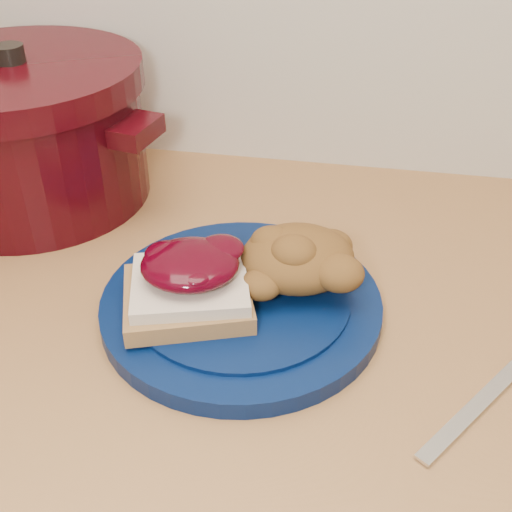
% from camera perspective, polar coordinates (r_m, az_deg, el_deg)
% --- Properties ---
extents(plate, '(0.30, 0.30, 0.02)m').
position_cam_1_polar(plate, '(0.59, -1.32, -4.33)').
color(plate, '#04143D').
rests_on(plate, wood_countertop).
extents(sandwich, '(0.13, 0.12, 0.05)m').
position_cam_1_polar(sandwich, '(0.55, -5.98, -2.34)').
color(sandwich, olive).
rests_on(sandwich, plate).
extents(stuffing_mound, '(0.12, 0.11, 0.05)m').
position_cam_1_polar(stuffing_mound, '(0.58, 3.71, -0.20)').
color(stuffing_mound, brown).
rests_on(stuffing_mound, plate).
extents(butter_knife, '(0.11, 0.14, 0.00)m').
position_cam_1_polar(butter_knife, '(0.54, 19.44, -12.07)').
color(butter_knife, silver).
rests_on(butter_knife, wood_countertop).
extents(dutch_oven, '(0.33, 0.32, 0.18)m').
position_cam_1_polar(dutch_oven, '(0.78, -19.76, 10.44)').
color(dutch_oven, black).
rests_on(dutch_oven, wood_countertop).
extents(pepper_grinder, '(0.07, 0.07, 0.14)m').
position_cam_1_polar(pepper_grinder, '(0.81, -17.45, 11.20)').
color(pepper_grinder, black).
rests_on(pepper_grinder, wood_countertop).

